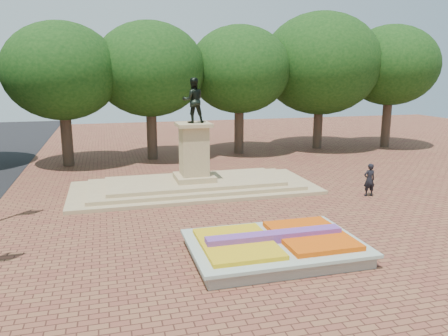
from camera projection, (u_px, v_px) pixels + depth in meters
name	position (u px, v px, depth m)	size (l,w,h in m)	color
ground	(233.00, 239.00, 17.87)	(90.00, 90.00, 0.00)	brown
flower_bed	(275.00, 246.00, 16.17)	(6.30, 4.30, 0.91)	gray
monument	(194.00, 175.00, 25.23)	(14.00, 6.00, 6.40)	tan
tree_row_back	(197.00, 73.00, 34.02)	(44.80, 8.80, 10.43)	#3D2921
pedestrian	(369.00, 180.00, 23.91)	(0.67, 0.44, 1.84)	black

